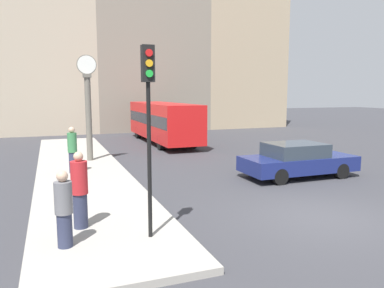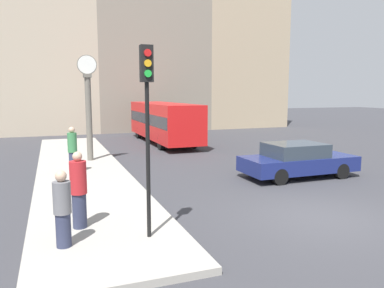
{
  "view_description": "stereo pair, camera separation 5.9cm",
  "coord_description": "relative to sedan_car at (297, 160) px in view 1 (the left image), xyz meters",
  "views": [
    {
      "loc": [
        -6.7,
        -7.84,
        3.32
      ],
      "look_at": [
        -1.23,
        6.55,
        1.2
      ],
      "focal_mm": 35.0,
      "sensor_mm": 36.0,
      "label": 1
    },
    {
      "loc": [
        -6.65,
        -7.86,
        3.32
      ],
      "look_at": [
        -1.23,
        6.55,
        1.2
      ],
      "focal_mm": 35.0,
      "sensor_mm": 36.0,
      "label": 2
    }
  ],
  "objects": [
    {
      "name": "bus_distant",
      "position": [
        -2.08,
        11.74,
        0.83
      ],
      "size": [
        2.32,
        9.71,
        2.63
      ],
      "color": "red",
      "rests_on": "ground_plane"
    },
    {
      "name": "building_row",
      "position": [
        -2.03,
        21.08,
        6.81
      ],
      "size": [
        29.58,
        5.0,
        17.12
      ],
      "color": "#B7A88E",
      "rests_on": "ground_plane"
    },
    {
      "name": "pedestrian_grey_jacket",
      "position": [
        -8.88,
        -4.26,
        0.27
      ],
      "size": [
        0.36,
        0.36,
        1.61
      ],
      "color": "#2D334C",
      "rests_on": "sidewalk_corner"
    },
    {
      "name": "ground_plane",
      "position": [
        -2.35,
        -4.26,
        -0.68
      ],
      "size": [
        120.0,
        120.0,
        0.0
      ],
      "primitive_type": "plane",
      "color": "#38383D"
    },
    {
      "name": "sidewalk_corner",
      "position": [
        -7.94,
        4.33,
        -0.61
      ],
      "size": [
        3.46,
        21.19,
        0.16
      ],
      "primitive_type": "cube",
      "color": "#A39E93",
      "rests_on": "ground_plane"
    },
    {
      "name": "traffic_light_near",
      "position": [
        -7.09,
        -4.35,
        2.42
      ],
      "size": [
        0.26,
        0.24,
        4.15
      ],
      "color": "black",
      "rests_on": "sidewalk_corner"
    },
    {
      "name": "pedestrian_green_hoodie",
      "position": [
        -8.29,
        3.22,
        0.4
      ],
      "size": [
        0.36,
        0.36,
        1.84
      ],
      "color": "#2D334C",
      "rests_on": "sidewalk_corner"
    },
    {
      "name": "street_clock",
      "position": [
        -7.37,
        5.87,
        1.96
      ],
      "size": [
        0.89,
        0.36,
        4.87
      ],
      "color": "#666056",
      "rests_on": "sidewalk_corner"
    },
    {
      "name": "pedestrian_red_top",
      "position": [
        -8.49,
        -3.23,
        0.38
      ],
      "size": [
        0.39,
        0.39,
        1.82
      ],
      "color": "#2D334C",
      "rests_on": "sidewalk_corner"
    },
    {
      "name": "sedan_car",
      "position": [
        0.0,
        0.0,
        0.0
      ],
      "size": [
        4.52,
        1.89,
        1.36
      ],
      "color": "navy",
      "rests_on": "ground_plane"
    }
  ]
}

